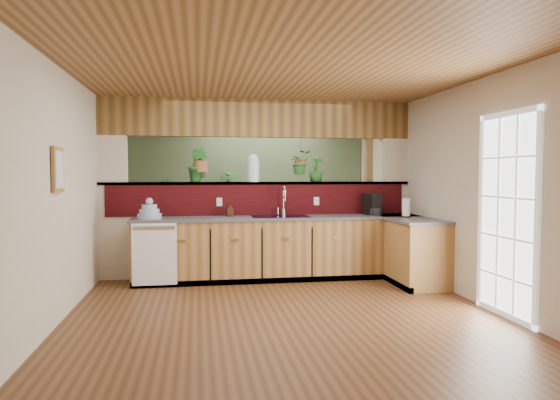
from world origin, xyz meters
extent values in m
cube|color=#513019|center=(0.00, 0.00, 0.00)|extent=(4.60, 7.00, 0.01)
cube|color=brown|center=(0.00, 0.00, 2.60)|extent=(4.60, 7.00, 0.01)
cube|color=beige|center=(0.00, 3.50, 1.30)|extent=(4.60, 0.02, 2.60)
cube|color=beige|center=(0.00, -3.50, 1.30)|extent=(4.60, 0.02, 2.60)
cube|color=beige|center=(-2.30, 0.00, 1.30)|extent=(0.02, 7.00, 2.60)
cube|color=beige|center=(2.30, 0.00, 1.30)|extent=(0.02, 7.00, 2.60)
cube|color=beige|center=(0.00, 1.35, 0.68)|extent=(4.60, 0.15, 1.35)
cube|color=#340609|center=(0.00, 1.27, 1.12)|extent=(4.40, 0.02, 0.45)
cube|color=brown|center=(0.00, 1.35, 1.37)|extent=(4.60, 0.21, 0.04)
cube|color=brown|center=(0.00, 1.35, 2.33)|extent=(4.60, 0.15, 0.55)
cube|color=beige|center=(-2.10, 1.35, 1.70)|extent=(0.40, 0.15, 0.70)
cube|color=beige|center=(2.10, 1.35, 1.70)|extent=(0.40, 0.15, 0.70)
cube|color=brown|center=(1.70, 1.35, 1.30)|extent=(0.10, 0.10, 2.60)
cube|color=brown|center=(0.00, 1.35, 1.37)|extent=(4.60, 0.21, 0.04)
cube|color=brown|center=(0.00, 1.35, 2.33)|extent=(4.60, 0.15, 0.55)
cube|color=#4F6645|center=(0.00, 3.48, 1.30)|extent=(4.55, 0.02, 2.55)
cube|color=olive|center=(0.25, 0.98, 0.43)|extent=(4.10, 0.60, 0.86)
cube|color=#4A494F|center=(0.25, 0.98, 0.88)|extent=(4.14, 0.64, 0.04)
cube|color=olive|center=(2.00, 0.54, 0.43)|extent=(0.60, 1.48, 0.86)
cube|color=#4A494F|center=(2.00, 0.54, 0.88)|extent=(0.64, 1.52, 0.04)
cube|color=olive|center=(2.00, 0.98, 0.43)|extent=(0.60, 0.60, 0.86)
cube|color=#4A494F|center=(2.00, 0.98, 0.88)|extent=(0.64, 0.64, 0.04)
cube|color=black|center=(0.25, 0.71, 0.04)|extent=(4.10, 0.06, 0.08)
cube|color=black|center=(1.73, 0.54, 0.04)|extent=(0.06, 1.48, 0.08)
cube|color=white|center=(-1.48, 0.66, 0.45)|extent=(0.58, 0.02, 0.82)
cube|color=#B7B7B2|center=(-1.48, 0.65, 0.80)|extent=(0.54, 0.01, 0.05)
cube|color=black|center=(0.25, 0.98, 0.89)|extent=(0.82, 0.50, 0.03)
cube|color=black|center=(0.06, 0.98, 0.80)|extent=(0.34, 0.40, 0.16)
cube|color=black|center=(0.44, 0.98, 0.80)|extent=(0.34, 0.40, 0.16)
cube|color=white|center=(2.27, -1.30, 1.05)|extent=(0.06, 1.02, 2.16)
cube|color=olive|center=(-2.27, -0.80, 1.55)|extent=(0.03, 0.35, 0.45)
cube|color=silver|center=(-2.26, -0.80, 1.55)|extent=(0.01, 0.27, 0.37)
cylinder|color=#B7B7B2|center=(0.33, 1.18, 0.95)|extent=(0.06, 0.06, 0.09)
cylinder|color=#B7B7B2|center=(0.33, 1.18, 1.11)|extent=(0.02, 0.02, 0.26)
torus|color=#B7B7B2|center=(0.33, 1.11, 1.24)|extent=(0.19, 0.02, 0.19)
cylinder|color=#B7B7B2|center=(0.33, 1.03, 1.17)|extent=(0.02, 0.02, 0.11)
cylinder|color=#B7B7B2|center=(0.25, 1.18, 0.96)|extent=(0.03, 0.03, 0.09)
cylinder|color=#929EBD|center=(-1.56, 0.90, 0.94)|extent=(0.33, 0.33, 0.07)
cylinder|color=#929EBD|center=(-1.56, 0.90, 1.00)|extent=(0.27, 0.27, 0.06)
cylinder|color=#929EBD|center=(-1.56, 0.90, 1.06)|extent=(0.20, 0.20, 0.06)
sphere|color=#929EBD|center=(-1.56, 0.90, 1.14)|extent=(0.10, 0.10, 0.10)
imported|color=#3A2315|center=(-0.46, 1.10, 1.00)|extent=(0.10, 0.10, 0.19)
cube|color=black|center=(1.64, 1.02, 1.06)|extent=(0.17, 0.28, 0.32)
cube|color=black|center=(1.64, 0.93, 0.95)|extent=(0.15, 0.11, 0.11)
cylinder|color=silver|center=(1.64, 0.96, 1.00)|extent=(0.09, 0.09, 0.09)
cylinder|color=black|center=(1.97, 0.56, 0.91)|extent=(0.13, 0.13, 0.02)
cylinder|color=#B7B7B2|center=(1.97, 0.56, 1.04)|extent=(0.02, 0.02, 0.28)
cylinder|color=white|center=(1.97, 0.56, 1.04)|extent=(0.11, 0.11, 0.24)
cylinder|color=silver|center=(-0.09, 1.35, 1.54)|extent=(0.18, 0.18, 0.31)
sphere|color=silver|center=(-0.09, 1.35, 1.72)|extent=(0.16, 0.16, 0.16)
imported|color=#21581F|center=(-0.91, 1.35, 1.64)|extent=(0.33, 0.29, 0.50)
imported|color=#21581F|center=(0.86, 1.35, 1.58)|extent=(0.22, 0.22, 0.39)
cylinder|color=brown|center=(-0.86, 1.35, 1.86)|extent=(0.01, 0.01, 0.37)
cylinder|color=brown|center=(-0.86, 1.35, 1.62)|extent=(0.19, 0.19, 0.16)
imported|color=#21581F|center=(-0.86, 1.35, 1.86)|extent=(0.22, 0.16, 0.41)
cylinder|color=brown|center=(0.62, 1.35, 1.87)|extent=(0.01, 0.01, 0.35)
cylinder|color=brown|center=(0.62, 1.35, 1.64)|extent=(0.17, 0.17, 0.14)
imported|color=#21581F|center=(0.62, 1.35, 1.85)|extent=(0.33, 0.29, 0.35)
cube|color=black|center=(-0.84, 3.25, 0.50)|extent=(1.70, 0.95, 1.10)
imported|color=#21581F|center=(-1.45, 3.25, 1.24)|extent=(0.22, 0.18, 0.38)
imported|color=#21581F|center=(-0.36, 3.25, 1.31)|extent=(0.34, 0.34, 0.52)
imported|color=#21581F|center=(0.56, 2.44, 0.36)|extent=(0.72, 0.65, 0.72)
camera|label=1|loc=(-0.91, -6.03, 1.51)|focal=32.00mm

